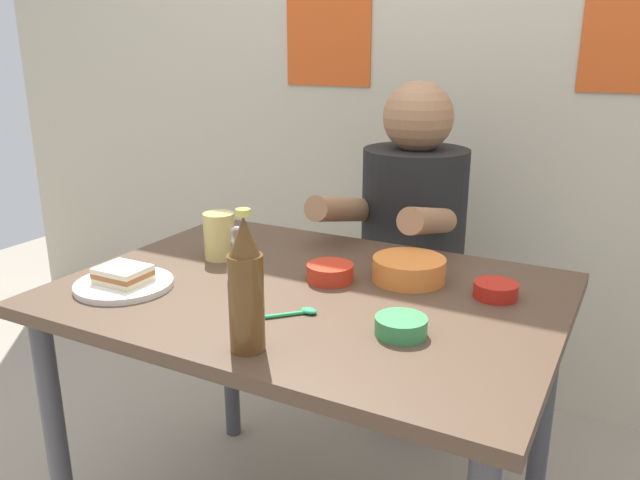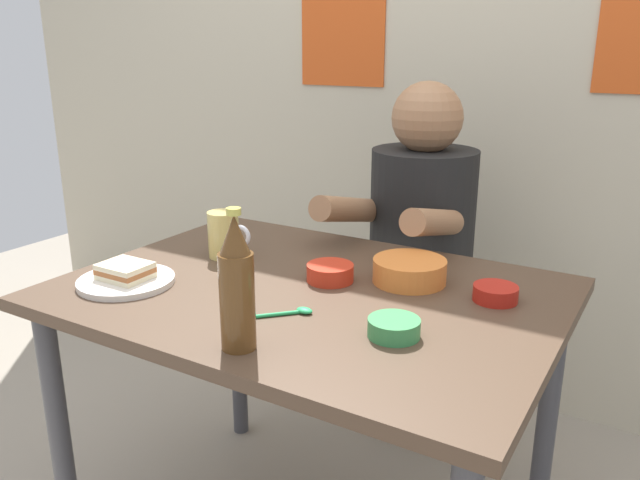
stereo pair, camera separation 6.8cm
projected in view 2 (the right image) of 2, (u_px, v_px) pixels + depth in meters
wall_back at (472, 35)px, 2.12m from camera, size 4.40×0.09×2.60m
dining_table at (309, 325)px, 1.46m from camera, size 1.10×0.80×0.74m
stool at (416, 340)px, 2.05m from camera, size 0.34×0.34×0.45m
person_seated at (421, 217)px, 1.92m from camera, size 0.33×0.56×0.72m
plate_orange at (126, 281)px, 1.45m from camera, size 0.22×0.22×0.01m
sandwich at (125, 271)px, 1.44m from camera, size 0.11×0.09×0.04m
beer_mug at (224, 235)px, 1.62m from camera, size 0.13×0.08×0.12m
beer_bottle at (237, 287)px, 1.11m from camera, size 0.06×0.06×0.26m
dip_bowl_green at (394, 327)px, 1.18m from camera, size 0.10×0.10×0.03m
sauce_bowl_chili at (330, 272)px, 1.46m from camera, size 0.11×0.11×0.04m
sambal_bowl_red at (495, 293)px, 1.35m from camera, size 0.10×0.10×0.03m
soup_bowl_orange at (410, 270)px, 1.45m from camera, size 0.17×0.17×0.05m
spoon at (294, 312)px, 1.28m from camera, size 0.10×0.09×0.01m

